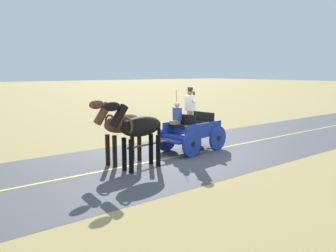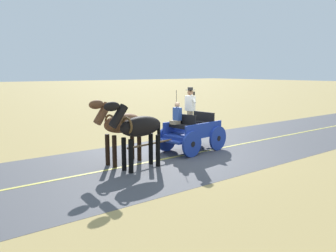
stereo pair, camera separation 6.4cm
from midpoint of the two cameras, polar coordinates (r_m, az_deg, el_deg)
The scene contains 6 objects.
ground_plane at distance 12.69m, azimuth 3.81°, elevation -4.81°, with size 200.00×200.00×0.00m, color tan.
road_surface at distance 12.69m, azimuth 3.81°, elevation -4.79°, with size 5.83×160.00×0.01m, color #4C4C51.
road_centre_stripe at distance 12.69m, azimuth 3.81°, elevation -4.77°, with size 0.12×160.00×0.00m, color #DBCC4C.
horse_drawn_carriage at distance 13.04m, azimuth 4.10°, elevation -0.76°, with size 1.72×4.51×2.50m.
horse_near_side at distance 10.55m, azimuth -4.92°, elevation -0.36°, with size 0.71×2.14×2.21m.
horse_off_side at distance 11.25m, azimuth -7.88°, elevation 0.19°, with size 0.85×2.15×2.21m.
Camera 2 is at (-9.32, 8.04, 3.08)m, focal length 35.90 mm.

